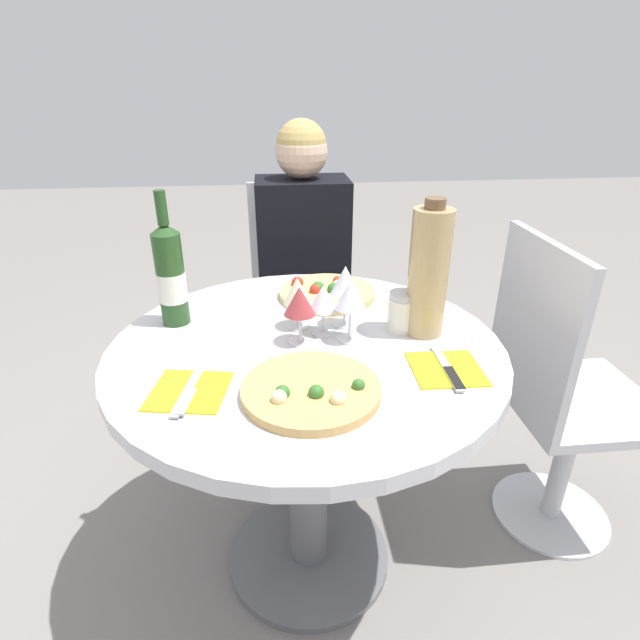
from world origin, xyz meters
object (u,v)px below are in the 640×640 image
object	(u,v)px
seated_diner	(305,305)
pizza_large	(311,390)
wine_bottle	(171,275)
tall_carafe	(428,272)
dining_table	(307,400)
chair_behind_diner	(303,307)
chair_empty_side	(558,400)

from	to	relation	value
seated_diner	pizza_large	size ratio (longest dim) A/B	4.24
wine_bottle	tall_carafe	bearing A→B (deg)	-11.00
dining_table	seated_diner	distance (m)	0.67
pizza_large	tall_carafe	world-z (taller)	tall_carafe
chair_behind_diner	wine_bottle	world-z (taller)	wine_bottle
pizza_large	tall_carafe	distance (m)	0.42
dining_table	pizza_large	distance (m)	0.28
seated_diner	wine_bottle	distance (m)	0.72
chair_empty_side	seated_diner	bearing A→B (deg)	-130.24
dining_table	tall_carafe	world-z (taller)	tall_carafe
chair_behind_diner	wine_bottle	bearing A→B (deg)	60.96
wine_bottle	tall_carafe	distance (m)	0.63
chair_behind_diner	chair_empty_side	distance (m)	1.01
chair_empty_side	pizza_large	xyz separation A→B (m)	(-0.75, -0.30, 0.29)
chair_behind_diner	chair_empty_side	size ratio (longest dim) A/B	1.00
seated_diner	tall_carafe	size ratio (longest dim) A/B	3.58
chair_behind_diner	wine_bottle	xyz separation A→B (m)	(-0.37, -0.67, 0.41)
chair_behind_diner	chair_empty_side	world-z (taller)	same
dining_table	wine_bottle	world-z (taller)	wine_bottle
chair_empty_side	chair_behind_diner	bearing A→B (deg)	-136.82
chair_empty_side	tall_carafe	xyz separation A→B (m)	(-0.45, -0.05, 0.43)
pizza_large	dining_table	bearing A→B (deg)	87.98
wine_bottle	chair_behind_diner	bearing A→B (deg)	60.96
chair_empty_side	tall_carafe	distance (m)	0.63
chair_behind_diner	wine_bottle	distance (m)	0.87
dining_table	wine_bottle	xyz separation A→B (m)	(-0.33, 0.15, 0.29)
chair_behind_diner	pizza_large	world-z (taller)	chair_behind_diner
pizza_large	tall_carafe	xyz separation A→B (m)	(0.30, 0.25, 0.15)
chair_empty_side	wine_bottle	size ratio (longest dim) A/B	2.79
seated_diner	dining_table	bearing A→B (deg)	85.97
wine_bottle	pizza_large	bearing A→B (deg)	-49.13
pizza_large	seated_diner	bearing A→B (deg)	86.46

